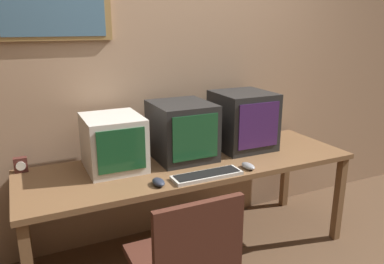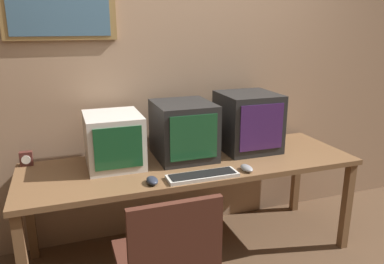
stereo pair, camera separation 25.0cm
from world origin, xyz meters
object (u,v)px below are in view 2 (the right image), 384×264
at_px(monitor_right, 248,122).
at_px(keyboard_main, 203,176).
at_px(desk_clock, 26,159).
at_px(monitor_center, 183,130).
at_px(mouse_far_corner, 152,181).
at_px(monitor_left, 114,140).
at_px(mouse_near_keyboard, 247,168).

height_order(monitor_right, keyboard_main, monitor_right).
bearing_deg(desk_clock, monitor_center, -10.00).
bearing_deg(mouse_far_corner, monitor_right, 25.39).
height_order(monitor_left, monitor_center, monitor_center).
bearing_deg(monitor_left, mouse_near_keyboard, -26.60).
bearing_deg(keyboard_main, desk_clock, 150.55).
distance_m(monitor_left, mouse_far_corner, 0.45).
distance_m(keyboard_main, desk_clock, 1.18).
distance_m(keyboard_main, mouse_far_corner, 0.31).
height_order(monitor_left, keyboard_main, monitor_left).
bearing_deg(monitor_center, mouse_near_keyboard, -52.48).
relative_size(mouse_far_corner, desk_clock, 1.18).
bearing_deg(mouse_near_keyboard, desk_clock, 156.85).
xyz_separation_m(monitor_right, desk_clock, (-1.54, 0.18, -0.16)).
bearing_deg(monitor_left, mouse_far_corner, -67.53).
height_order(monitor_left, mouse_far_corner, monitor_left).
bearing_deg(monitor_center, monitor_left, 179.70).
bearing_deg(monitor_center, monitor_right, 0.82).
height_order(mouse_far_corner, desk_clock, desk_clock).
distance_m(monitor_right, mouse_near_keyboard, 0.49).
bearing_deg(mouse_far_corner, monitor_center, 50.07).
bearing_deg(keyboard_main, monitor_center, 88.73).
bearing_deg(monitor_center, mouse_far_corner, -129.93).
distance_m(monitor_center, monitor_right, 0.50).
bearing_deg(desk_clock, mouse_far_corner, -38.42).
height_order(mouse_near_keyboard, desk_clock, desk_clock).
relative_size(monitor_left, keyboard_main, 0.93).
xyz_separation_m(monitor_right, mouse_far_corner, (-0.83, -0.39, -0.19)).
xyz_separation_m(monitor_left, mouse_far_corner, (0.16, -0.39, -0.15)).
bearing_deg(keyboard_main, mouse_near_keyboard, 1.83).
bearing_deg(monitor_right, keyboard_main, -141.69).
xyz_separation_m(monitor_center, desk_clock, (-1.04, 0.18, -0.15)).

